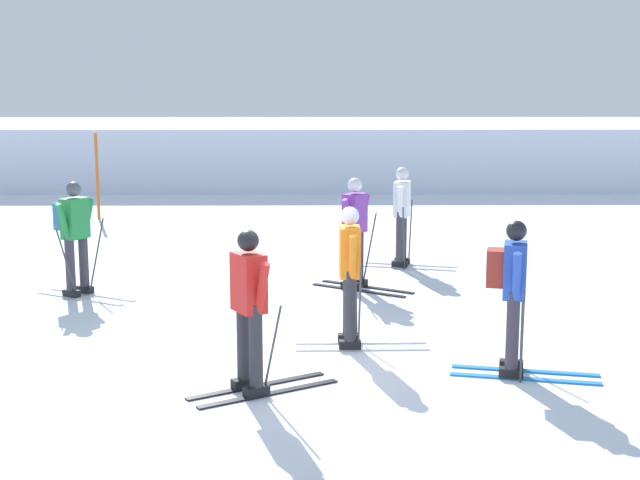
% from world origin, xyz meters
% --- Properties ---
extents(ground_plane, '(120.00, 120.00, 0.00)m').
position_xyz_m(ground_plane, '(0.00, 0.00, 0.00)').
color(ground_plane, silver).
extents(far_snow_ridge, '(80.00, 7.90, 1.79)m').
position_xyz_m(far_snow_ridge, '(0.00, 19.23, 0.89)').
color(far_snow_ridge, silver).
rests_on(far_snow_ridge, ground).
extents(skier_blue, '(1.64, 0.98, 1.71)m').
position_xyz_m(skier_blue, '(2.55, -0.28, 0.96)').
color(skier_blue, '#237AC6').
rests_on(skier_blue, ground).
extents(skier_orange, '(1.61, 1.00, 1.71)m').
position_xyz_m(skier_orange, '(0.85, 0.77, 0.92)').
color(skier_orange, silver).
rests_on(skier_orange, ground).
extents(skier_green, '(1.58, 1.11, 1.71)m').
position_xyz_m(skier_green, '(-3.11, 3.41, 0.96)').
color(skier_green, silver).
rests_on(skier_green, ground).
extents(skier_purple, '(1.54, 1.18, 1.71)m').
position_xyz_m(skier_purple, '(1.05, 3.86, 0.92)').
color(skier_purple, black).
rests_on(skier_purple, ground).
extents(skier_white, '(1.64, 0.98, 1.71)m').
position_xyz_m(skier_white, '(1.93, 5.49, 0.92)').
color(skier_white, silver).
rests_on(skier_white, ground).
extents(skier_red, '(1.56, 1.13, 1.71)m').
position_xyz_m(skier_red, '(-0.23, -0.85, 0.92)').
color(skier_red, black).
rests_on(skier_red, ground).
extents(trail_marker_pole, '(0.07, 0.07, 1.97)m').
position_xyz_m(trail_marker_pole, '(-4.51, 10.90, 0.99)').
color(trail_marker_pole, '#C65614').
rests_on(trail_marker_pole, ground).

